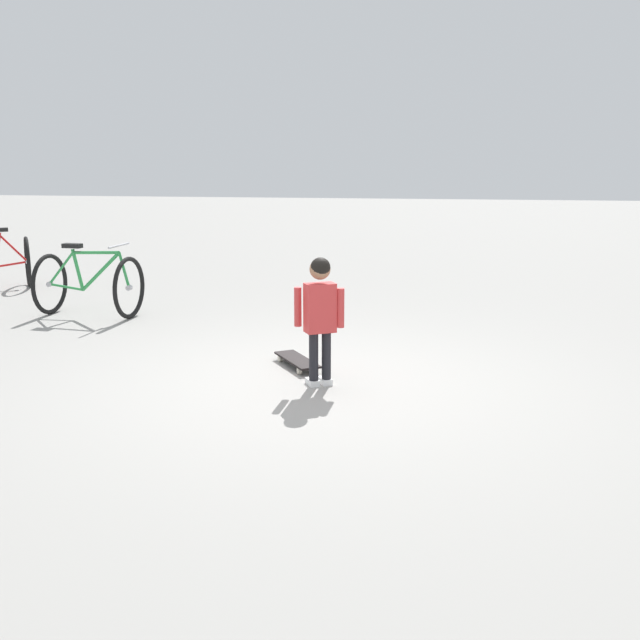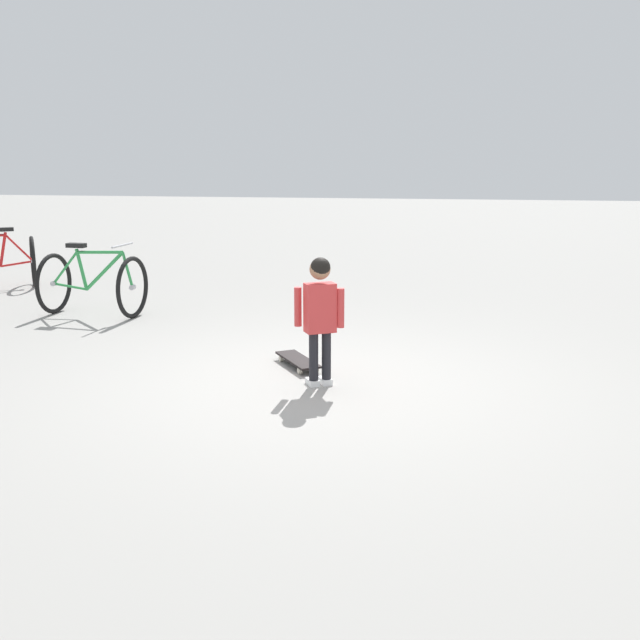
# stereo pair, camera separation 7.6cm
# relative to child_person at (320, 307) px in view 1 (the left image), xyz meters

# --- Properties ---
(ground_plane) EXTENTS (50.00, 50.00, 0.00)m
(ground_plane) POSITION_rel_child_person_xyz_m (-0.09, 0.00, -0.66)
(ground_plane) COLOR gray
(child_person) EXTENTS (0.41, 0.26, 1.06)m
(child_person) POSITION_rel_child_person_xyz_m (0.00, 0.00, 0.00)
(child_person) COLOR black
(child_person) RESTS_ON ground
(skateboard) EXTENTS (0.51, 0.64, 0.07)m
(skateboard) POSITION_rel_child_person_xyz_m (-0.28, 0.53, -0.60)
(skateboard) COLOR black
(skateboard) RESTS_ON ground
(bicycle_mid) EXTENTS (1.14, 0.81, 0.85)m
(bicycle_mid) POSITION_rel_child_person_xyz_m (-3.04, 2.33, -0.28)
(bicycle_mid) COLOR black
(bicycle_mid) RESTS_ON ground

